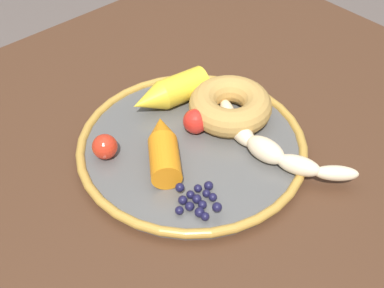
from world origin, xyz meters
name	(u,v)px	position (x,y,z in m)	size (l,w,h in m)	color
dining_table	(177,197)	(0.00, 0.00, 0.62)	(0.97, 0.77, 0.71)	#482B1A
plate	(192,146)	(-0.02, 0.02, 0.72)	(0.31, 0.31, 0.02)	#545351
banana	(270,147)	(-0.08, 0.10, 0.74)	(0.08, 0.23, 0.03)	beige
carrot_orange	(163,147)	(0.03, 0.01, 0.74)	(0.10, 0.11, 0.04)	orange
carrot_yellow	(169,93)	(-0.05, -0.07, 0.75)	(0.12, 0.06, 0.04)	yellow
donut	(230,106)	(-0.09, 0.01, 0.75)	(0.12, 0.12, 0.04)	#B98B44
blueberry_pile	(198,200)	(0.05, 0.10, 0.73)	(0.06, 0.06, 0.02)	#191638
tomato_near	(105,147)	(0.08, -0.04, 0.74)	(0.03, 0.03, 0.03)	red
tomato_mid	(197,122)	(-0.04, 0.00, 0.74)	(0.03, 0.03, 0.03)	red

